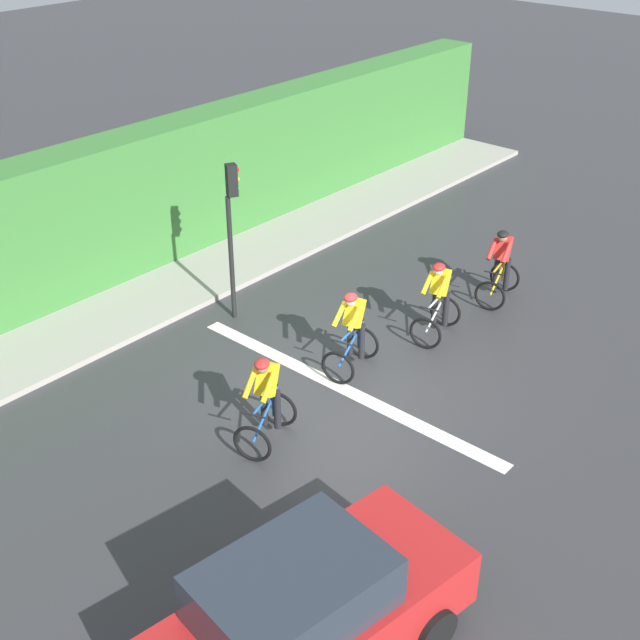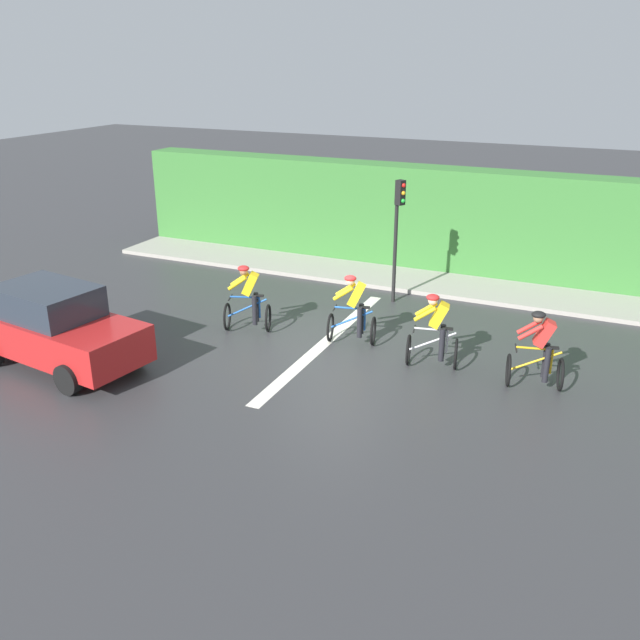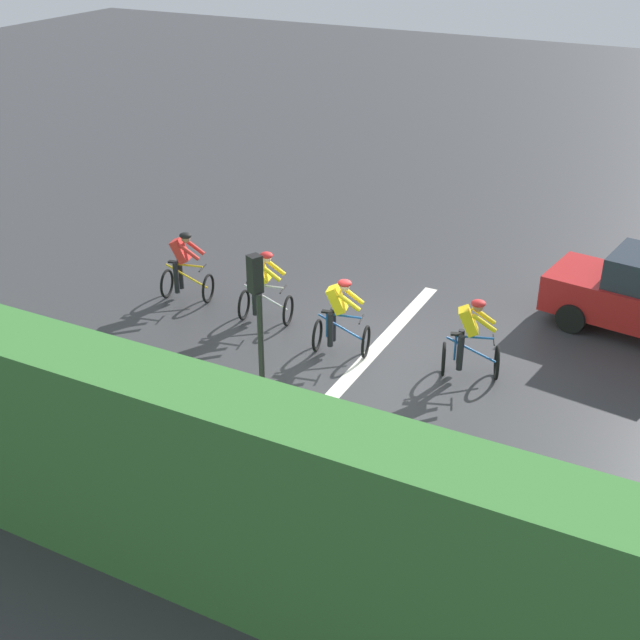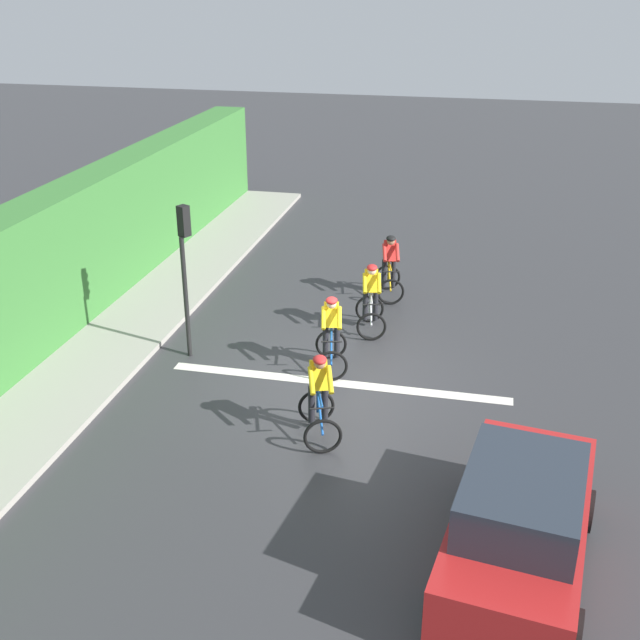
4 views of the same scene
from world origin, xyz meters
TOP-DOWN VIEW (x-y plane):
  - ground_plane at (0.00, 0.00)m, footprint 80.00×80.00m
  - sidewalk_kerb at (-5.58, 2.00)m, footprint 2.80×23.25m
  - stone_wall_low at (-6.48, 2.00)m, footprint 0.44×23.25m
  - hedge_wall at (-6.78, 2.00)m, footprint 1.10×23.25m
  - road_marking_stop_line at (0.00, -0.17)m, footprint 7.00×0.30m
  - cyclist_lead at (0.37, 4.68)m, footprint 0.90×1.20m
  - cyclist_second at (0.24, 2.51)m, footprint 0.88×1.19m
  - cyclist_mid at (-0.26, 0.43)m, footprint 0.89×1.20m
  - cyclist_fourth at (0.08, -2.19)m, footprint 1.00×1.24m
  - traffic_light_near_crossing at (-3.36, 0.42)m, footprint 0.27×0.29m

SIDE VIEW (x-z plane):
  - ground_plane at x=0.00m, z-range 0.00..0.00m
  - road_marking_stop_line at x=0.00m, z-range 0.00..0.01m
  - sidewalk_kerb at x=-5.58m, z-range 0.00..0.12m
  - stone_wall_low at x=-6.48m, z-range 0.00..0.56m
  - cyclist_lead at x=0.37m, z-range -0.03..1.63m
  - cyclist_second at x=0.24m, z-range -0.03..1.63m
  - cyclist_mid at x=-0.26m, z-range -0.03..1.63m
  - cyclist_fourth at x=0.08m, z-range -0.03..1.63m
  - hedge_wall at x=-6.78m, z-range 0.00..3.19m
  - traffic_light_near_crossing at x=-3.36m, z-range 0.55..3.89m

